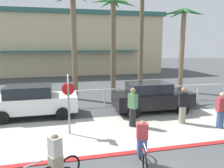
# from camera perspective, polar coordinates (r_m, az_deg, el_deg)

# --- Properties ---
(ground_plane) EXTENTS (80.00, 80.00, 0.00)m
(ground_plane) POSITION_cam_1_polar(r_m,az_deg,el_deg) (15.41, -3.04, -4.02)
(ground_plane) COLOR #424447
(sidewalk_strip) EXTENTS (44.00, 4.00, 0.02)m
(sidewalk_strip) POSITION_cam_1_polar(r_m,az_deg,el_deg) (10.02, 3.04, -11.98)
(sidewalk_strip) COLOR #ADAAA0
(sidewalk_strip) RESTS_ON ground
(curb_paint) EXTENTS (44.00, 0.24, 0.03)m
(curb_paint) POSITION_cam_1_polar(r_m,az_deg,el_deg) (8.30, 7.09, -16.99)
(curb_paint) COLOR maroon
(curb_paint) RESTS_ON ground
(building_backdrop) EXTENTS (25.02, 9.92, 7.78)m
(building_backdrop) POSITION_cam_1_polar(r_m,az_deg,el_deg) (30.95, -12.02, 10.29)
(building_backdrop) COLOR beige
(building_backdrop) RESTS_ON ground
(rail_fence) EXTENTS (26.54, 0.08, 1.04)m
(rail_fence) POSITION_cam_1_polar(r_m,az_deg,el_deg) (13.78, -1.96, -2.16)
(rail_fence) COLOR white
(rail_fence) RESTS_ON ground
(stop_sign_bike_lane) EXTENTS (0.52, 0.56, 2.56)m
(stop_sign_bike_lane) POSITION_cam_1_polar(r_m,az_deg,el_deg) (9.33, -11.24, -3.11)
(stop_sign_bike_lane) COLOR gray
(stop_sign_bike_lane) RESTS_ON ground
(palm_tree_1) EXTENTS (2.78, 2.91, 7.19)m
(palm_tree_1) POSITION_cam_1_polar(r_m,az_deg,el_deg) (15.33, -9.92, 16.28)
(palm_tree_1) COLOR #756047
(palm_tree_1) RESTS_ON ground
(palm_tree_2) EXTENTS (3.32, 3.04, 6.96)m
(palm_tree_2) POSITION_cam_1_polar(r_m,az_deg,el_deg) (15.75, 0.45, 15.02)
(palm_tree_2) COLOR brown
(palm_tree_2) RESTS_ON ground
(palm_tree_3) EXTENTS (2.85, 3.04, 8.80)m
(palm_tree_3) POSITION_cam_1_polar(r_m,az_deg,el_deg) (19.12, 7.77, 18.31)
(palm_tree_3) COLOR brown
(palm_tree_3) RESTS_ON ground
(palm_tree_4) EXTENTS (3.22, 3.20, 6.50)m
(palm_tree_4) POSITION_cam_1_polar(r_m,az_deg,el_deg) (18.20, 17.85, 13.23)
(palm_tree_4) COLOR #846B4C
(palm_tree_4) RESTS_ON ground
(car_white_1) EXTENTS (4.40, 2.02, 1.69)m
(car_white_1) POSITION_cam_1_polar(r_m,az_deg,el_deg) (12.32, -19.72, -4.11)
(car_white_1) COLOR white
(car_white_1) RESTS_ON ground
(car_black_2) EXTENTS (4.40, 2.02, 1.69)m
(car_black_2) POSITION_cam_1_polar(r_m,az_deg,el_deg) (12.65, 10.22, -3.29)
(car_black_2) COLOR black
(car_black_2) RESTS_ON ground
(cyclist_red_0) EXTENTS (0.45, 1.79, 1.50)m
(cyclist_red_0) POSITION_cam_1_polar(r_m,az_deg,el_deg) (7.24, 7.81, -15.29)
(cyclist_red_0) COLOR black
(cyclist_red_0) RESTS_ON ground
(cyclist_black_1) EXTENTS (1.58, 1.01, 1.50)m
(cyclist_black_1) POSITION_cam_1_polar(r_m,az_deg,el_deg) (6.44, -14.76, -18.99)
(cyclist_black_1) COLOR black
(cyclist_black_1) RESTS_ON ground
(pedestrian_0) EXTENTS (0.45, 0.39, 1.79)m
(pedestrian_0) POSITION_cam_1_polar(r_m,az_deg,el_deg) (11.17, 17.87, -5.65)
(pedestrian_0) COLOR gray
(pedestrian_0) RESTS_ON ground
(pedestrian_1) EXTENTS (0.44, 0.48, 1.84)m
(pedestrian_1) POSITION_cam_1_polar(r_m,az_deg,el_deg) (10.29, 5.40, -6.37)
(pedestrian_1) COLOR #232326
(pedestrian_1) RESTS_ON ground
(pedestrian_2) EXTENTS (0.41, 0.33, 1.68)m
(pedestrian_2) POSITION_cam_1_polar(r_m,az_deg,el_deg) (11.23, 26.40, -6.48)
(pedestrian_2) COLOR #384C7A
(pedestrian_2) RESTS_ON ground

